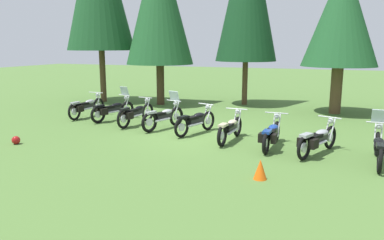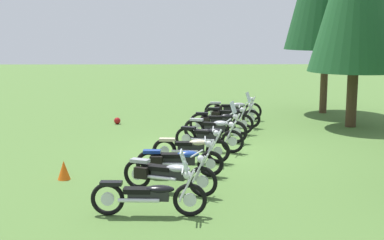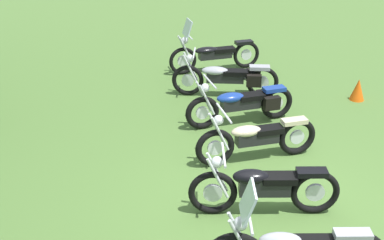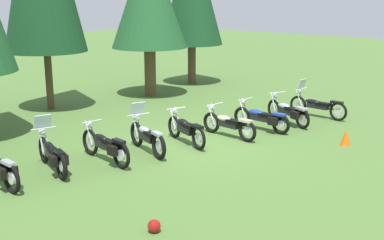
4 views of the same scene
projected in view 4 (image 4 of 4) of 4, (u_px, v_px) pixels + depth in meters
The scene contains 11 objects.
ground_plane at pixel (191, 144), 15.34m from camera, with size 80.00×80.00×0.00m, color #4C7033.
motorcycle_1 at pixel (52, 154), 12.90m from camera, with size 0.93×2.19×1.37m.
motorcycle_2 at pixel (106, 146), 13.59m from camera, with size 0.70×2.30×1.03m.
motorcycle_3 at pixel (147, 136), 14.43m from camera, with size 0.93×2.12×1.38m.
motorcycle_4 at pixel (186, 129), 15.27m from camera, with size 0.91×2.12×1.01m.
motorcycle_5 at pixel (228, 124), 15.97m from camera, with size 0.75×2.20×1.00m.
motorcycle_6 at pixel (262, 118), 16.76m from camera, with size 0.73×2.25×0.99m.
motorcycle_7 at pixel (289, 111), 17.60m from camera, with size 1.13×2.21×1.01m.
motorcycle_8 at pixel (317, 105), 18.57m from camera, with size 0.68×2.36×1.36m.
traffic_cone at pixel (346, 137), 15.17m from camera, with size 0.32×0.32×0.48m, color #EA590F.
dropped_helmet at pixel (154, 226), 9.64m from camera, with size 0.26×0.26×0.26m, color maroon.
Camera 4 is at (-11.12, -9.60, 4.49)m, focal length 46.81 mm.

